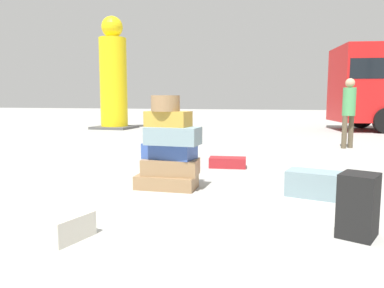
% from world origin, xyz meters
% --- Properties ---
extents(ground_plane, '(80.00, 80.00, 0.00)m').
position_xyz_m(ground_plane, '(0.00, 0.00, 0.00)').
color(ground_plane, '#9E9E99').
extents(suitcase_tower, '(0.86, 0.53, 1.22)m').
position_xyz_m(suitcase_tower, '(0.41, 0.40, 0.52)').
color(suitcase_tower, olive).
rests_on(suitcase_tower, ground).
extents(suitcase_maroon_right_side, '(0.66, 0.40, 0.18)m').
position_xyz_m(suitcase_maroon_right_side, '(0.87, 2.10, 0.09)').
color(suitcase_maroon_right_side, maroon).
rests_on(suitcase_maroon_right_side, ground).
extents(suitcase_black_behind_tower, '(0.38, 0.40, 0.55)m').
position_xyz_m(suitcase_black_behind_tower, '(2.54, -0.77, 0.27)').
color(suitcase_black_behind_tower, black).
rests_on(suitcase_black_behind_tower, ground).
extents(suitcase_brown_white_trunk, '(0.79, 0.50, 0.20)m').
position_xyz_m(suitcase_brown_white_trunk, '(-0.59, 2.90, 0.10)').
color(suitcase_brown_white_trunk, olive).
rests_on(suitcase_brown_white_trunk, ground).
extents(suitcase_slate_foreground_far, '(0.71, 0.51, 0.31)m').
position_xyz_m(suitcase_slate_foreground_far, '(2.24, 0.51, 0.16)').
color(suitcase_slate_foreground_far, gray).
rests_on(suitcase_slate_foreground_far, ground).
extents(suitcase_cream_left_side, '(0.66, 0.53, 0.21)m').
position_xyz_m(suitcase_cream_left_side, '(0.03, -1.48, 0.11)').
color(suitcase_cream_left_side, beige).
rests_on(suitcase_cream_left_side, ground).
extents(person_bearded_onlooker, '(0.30, 0.30, 1.68)m').
position_xyz_m(person_bearded_onlooker, '(3.19, 5.44, 1.00)').
color(person_bearded_onlooker, brown).
rests_on(person_bearded_onlooker, ground).
extents(yellow_dummy_statue, '(1.51, 1.51, 4.44)m').
position_xyz_m(yellow_dummy_statue, '(-5.15, 9.33, 1.98)').
color(yellow_dummy_statue, yellow).
rests_on(yellow_dummy_statue, ground).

